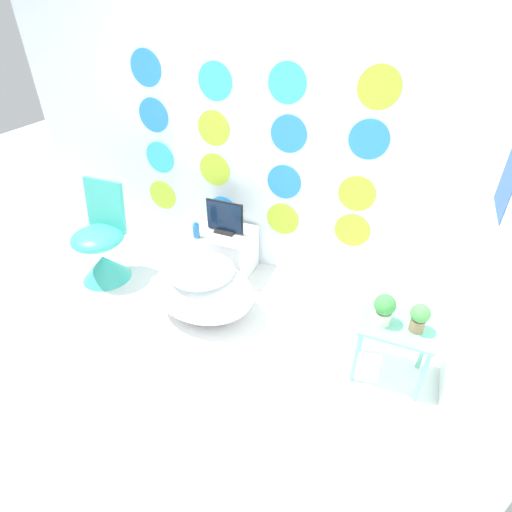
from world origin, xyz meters
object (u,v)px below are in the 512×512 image
at_px(vase, 196,230).
at_px(potted_plant_left, 384,308).
at_px(potted_plant_right, 419,317).
at_px(bathtub, 203,290).
at_px(tv, 225,219).
at_px(chair, 102,251).

relative_size(vase, potted_plant_left, 0.68).
bearing_deg(potted_plant_left, potted_plant_right, 2.68).
bearing_deg(bathtub, tv, 97.72).
xyz_separation_m(potted_plant_left, potted_plant_right, (0.21, 0.01, -0.00)).
height_order(vase, potted_plant_left, potted_plant_left).
relative_size(chair, potted_plant_right, 4.43).
height_order(bathtub, vase, vase).
xyz_separation_m(bathtub, tv, (-0.08, 0.60, 0.35)).
height_order(chair, tv, chair).
xyz_separation_m(chair, potted_plant_left, (2.50, -0.18, 0.31)).
bearing_deg(chair, potted_plant_right, -3.67).
distance_m(bathtub, potted_plant_left, 1.46).
distance_m(tv, potted_plant_right, 1.84).
relative_size(bathtub, potted_plant_right, 4.21).
xyz_separation_m(tv, potted_plant_right, (1.71, -0.70, 0.02)).
distance_m(bathtub, tv, 0.70).
bearing_deg(potted_plant_right, chair, 176.33).
xyz_separation_m(chair, vase, (0.81, 0.35, 0.22)).
xyz_separation_m(bathtub, vase, (-0.28, 0.42, 0.28)).
distance_m(tv, vase, 0.28).
relative_size(chair, vase, 6.09).
height_order(chair, potted_plant_right, chair).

